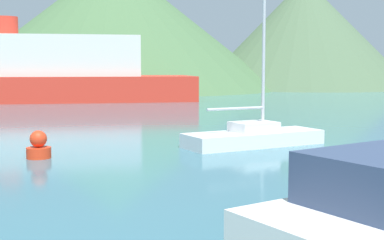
% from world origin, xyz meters
% --- Properties ---
extents(sailboat_inner, '(5.64, 2.92, 6.70)m').
position_xyz_m(sailboat_inner, '(3.38, 15.66, 0.38)').
color(sailboat_inner, white).
rests_on(sailboat_inner, ground_plane).
extents(ferry_distant, '(32.30, 10.43, 7.17)m').
position_xyz_m(ferry_distant, '(-7.59, 45.26, 2.45)').
color(ferry_distant, red).
rests_on(ferry_distant, ground_plane).
extents(buoy_marker, '(0.79, 0.79, 0.91)m').
position_xyz_m(buoy_marker, '(-4.38, 14.83, 0.37)').
color(buoy_marker, red).
rests_on(buoy_marker, ground_plane).
extents(hill_east, '(43.63, 43.63, 17.12)m').
position_xyz_m(hill_east, '(4.24, 69.12, 8.56)').
color(hill_east, '#476B42').
rests_on(hill_east, ground_plane).
extents(hill_far_east, '(29.82, 29.82, 15.20)m').
position_xyz_m(hill_far_east, '(30.59, 66.62, 7.60)').
color(hill_far_east, '#4C6647').
rests_on(hill_far_east, ground_plane).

